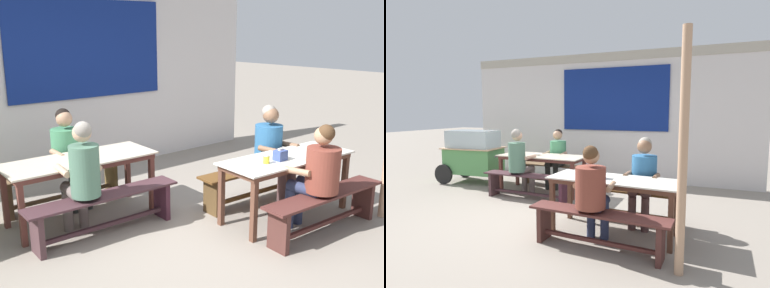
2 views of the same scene
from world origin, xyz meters
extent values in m
plane|color=gray|center=(0.00, 0.00, 0.00)|extent=(40.00, 40.00, 0.00)
cube|color=silver|center=(0.00, 2.91, 1.40)|extent=(6.99, 0.12, 2.79)
cube|color=navy|center=(0.30, 2.82, 1.91)|extent=(2.51, 0.03, 1.46)
cube|color=#ABA394|center=(0.00, 2.93, 2.89)|extent=(6.99, 0.20, 0.20)
cube|color=beige|center=(-0.72, 1.20, 0.74)|extent=(1.77, 0.74, 0.02)
cube|color=brown|center=(-0.72, 1.20, 0.70)|extent=(1.69, 0.67, 0.06)
cube|color=brown|center=(0.09, 1.47, 0.33)|extent=(0.06, 0.06, 0.67)
cube|color=brown|center=(0.08, 0.90, 0.33)|extent=(0.06, 0.06, 0.67)
cube|color=brown|center=(-1.51, 1.51, 0.33)|extent=(0.06, 0.06, 0.67)
cube|color=brown|center=(-1.52, 0.93, 0.33)|extent=(0.06, 0.06, 0.67)
cube|color=silver|center=(1.19, -0.31, 0.74)|extent=(1.76, 0.75, 0.02)
cube|color=brown|center=(1.19, -0.31, 0.70)|extent=(1.68, 0.68, 0.06)
cube|color=brown|center=(1.98, -0.10, 0.33)|extent=(0.06, 0.06, 0.67)
cube|color=brown|center=(1.95, -0.62, 0.33)|extent=(0.06, 0.06, 0.67)
cube|color=brown|center=(0.42, 0.00, 0.33)|extent=(0.06, 0.06, 0.67)
cube|color=brown|center=(0.39, -0.53, 0.33)|extent=(0.06, 0.06, 0.67)
cube|color=brown|center=(-0.70, 1.77, 0.45)|extent=(1.64, 0.35, 0.03)
cube|color=brown|center=(-0.01, 1.76, 0.22)|extent=(0.07, 0.27, 0.44)
cube|color=brown|center=(-1.40, 1.79, 0.22)|extent=(0.07, 0.27, 0.44)
cube|color=brown|center=(-0.70, 1.77, 0.11)|extent=(1.35, 0.07, 0.04)
cube|color=#42282E|center=(-0.73, 0.63, 0.45)|extent=(1.75, 0.35, 0.02)
cube|color=#462230|center=(0.03, 0.62, 0.22)|extent=(0.07, 0.27, 0.44)
cube|color=#482F33|center=(-1.48, 0.65, 0.22)|extent=(0.07, 0.27, 0.44)
cube|color=#42282E|center=(-0.73, 0.63, 0.11)|extent=(1.47, 0.08, 0.04)
cube|color=brown|center=(1.22, 0.26, 0.45)|extent=(1.61, 0.40, 0.03)
cube|color=brown|center=(1.89, 0.22, 0.22)|extent=(0.08, 0.26, 0.44)
cube|color=brown|center=(0.54, 0.30, 0.22)|extent=(0.08, 0.26, 0.44)
cube|color=brown|center=(1.22, 0.26, 0.11)|extent=(1.31, 0.12, 0.04)
cube|color=#4F2723|center=(1.15, -0.88, 0.45)|extent=(1.72, 0.40, 0.03)
cube|color=#482622|center=(1.88, -0.92, 0.22)|extent=(0.08, 0.26, 0.44)
cube|color=#4B2924|center=(0.42, -0.84, 0.22)|extent=(0.08, 0.26, 0.44)
cube|color=#4F2723|center=(1.15, -0.88, 0.11)|extent=(1.42, 0.13, 0.04)
cube|color=#519552|center=(-2.59, 1.38, 0.50)|extent=(1.24, 0.79, 0.56)
cube|color=silver|center=(-2.59, 1.38, 0.99)|extent=(1.12, 0.71, 0.41)
cube|color=tan|center=(-2.59, 1.38, 0.80)|extent=(1.33, 0.87, 0.02)
cylinder|color=black|center=(-3.16, 1.71, 0.22)|extent=(0.45, 0.09, 0.44)
cylinder|color=black|center=(-3.09, 0.96, 0.22)|extent=(0.45, 0.09, 0.44)
cylinder|color=#333333|center=(-2.05, 1.42, 0.11)|extent=(0.05, 0.05, 0.22)
cylinder|color=#3F3F3F|center=(-1.82, 1.44, 0.67)|extent=(0.09, 0.69, 0.04)
cylinder|color=#282B28|center=(-0.71, 1.43, 0.23)|extent=(0.11, 0.11, 0.47)
cylinder|color=#282B28|center=(-0.53, 1.43, 0.23)|extent=(0.11, 0.11, 0.47)
cylinder|color=#282B28|center=(-0.72, 1.60, 0.52)|extent=(0.14, 0.38, 0.13)
cylinder|color=#282B28|center=(-0.54, 1.60, 0.52)|extent=(0.14, 0.38, 0.13)
cylinder|color=#41835B|center=(-0.63, 1.77, 0.75)|extent=(0.35, 0.35, 0.48)
sphere|color=#A57B5F|center=(-0.63, 1.75, 1.12)|extent=(0.20, 0.20, 0.20)
sphere|color=black|center=(-0.63, 1.78, 1.16)|extent=(0.19, 0.19, 0.19)
cylinder|color=#A57B5F|center=(-0.82, 1.59, 0.73)|extent=(0.08, 0.30, 0.08)
cylinder|color=#A57B5F|center=(-0.43, 1.60, 0.73)|extent=(0.08, 0.31, 0.09)
cylinder|color=#4D3332|center=(1.39, -0.09, 0.23)|extent=(0.11, 0.11, 0.47)
cylinder|color=#4D3332|center=(1.57, -0.09, 0.23)|extent=(0.11, 0.11, 0.47)
cylinder|color=#4D3332|center=(1.40, 0.08, 0.52)|extent=(0.14, 0.37, 0.13)
cylinder|color=#4D3332|center=(1.58, 0.07, 0.52)|extent=(0.14, 0.37, 0.13)
cylinder|color=#2B6092|center=(1.49, 0.24, 0.75)|extent=(0.36, 0.36, 0.49)
sphere|color=brown|center=(1.49, 0.22, 1.13)|extent=(0.21, 0.21, 0.21)
sphere|color=gray|center=(1.49, 0.25, 1.17)|extent=(0.19, 0.19, 0.19)
cylinder|color=brown|center=(1.29, 0.07, 0.74)|extent=(0.08, 0.30, 0.08)
cylinder|color=brown|center=(1.68, 0.06, 0.74)|extent=(0.08, 0.30, 0.08)
cylinder|color=#6A5C58|center=(-0.82, 0.97, 0.23)|extent=(0.11, 0.11, 0.47)
cylinder|color=#6A5C58|center=(-1.00, 0.99, 0.23)|extent=(0.11, 0.11, 0.47)
cylinder|color=#6A5C58|center=(-0.83, 0.80, 0.52)|extent=(0.16, 0.39, 0.13)
cylinder|color=#6A5C58|center=(-1.01, 0.82, 0.52)|extent=(0.16, 0.39, 0.13)
cylinder|color=#4C735D|center=(-0.94, 0.64, 0.78)|extent=(0.31, 0.31, 0.55)
sphere|color=tan|center=(-0.93, 0.66, 1.18)|extent=(0.20, 0.20, 0.20)
sphere|color=gray|center=(-0.94, 0.63, 1.21)|extent=(0.18, 0.18, 0.18)
cylinder|color=tan|center=(-0.75, 0.80, 0.77)|extent=(0.09, 0.31, 0.08)
cylinder|color=tan|center=(-1.10, 0.83, 0.77)|extent=(0.09, 0.31, 0.09)
cylinder|color=#2A3251|center=(1.14, -0.54, 0.23)|extent=(0.11, 0.11, 0.47)
cylinder|color=#2A3251|center=(0.96, -0.55, 0.23)|extent=(0.11, 0.11, 0.47)
cylinder|color=#2A3251|center=(1.15, -0.71, 0.52)|extent=(0.15, 0.37, 0.13)
cylinder|color=#2A3251|center=(0.97, -0.71, 0.52)|extent=(0.15, 0.37, 0.13)
cylinder|color=brown|center=(1.06, -0.88, 0.75)|extent=(0.36, 0.36, 0.48)
sphere|color=#A67C5C|center=(1.06, -0.86, 1.12)|extent=(0.20, 0.20, 0.20)
sphere|color=#4C331E|center=(1.06, -0.89, 1.15)|extent=(0.18, 0.18, 0.18)
cylinder|color=#A67C5C|center=(1.25, -0.69, 0.73)|extent=(0.08, 0.31, 0.08)
cylinder|color=#A67C5C|center=(0.86, -0.71, 0.73)|extent=(0.08, 0.31, 0.09)
cube|color=#394E8D|center=(1.00, -0.35, 0.81)|extent=(0.14, 0.11, 0.12)
cube|color=white|center=(1.00, -0.35, 0.88)|extent=(0.06, 0.03, 0.02)
cylinder|color=yellow|center=(0.78, -0.33, 0.79)|extent=(0.07, 0.07, 0.09)
cylinder|color=white|center=(0.78, -0.33, 0.84)|extent=(0.06, 0.06, 0.02)
cylinder|color=silver|center=(-0.80, 1.14, 0.77)|extent=(0.13, 0.13, 0.04)
cylinder|color=tan|center=(2.08, -1.08, 1.22)|extent=(0.09, 0.09, 2.43)
camera|label=1|loc=(-2.92, -3.46, 2.20)|focal=41.83mm
camera|label=2|loc=(2.24, -4.17, 1.64)|focal=28.69mm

